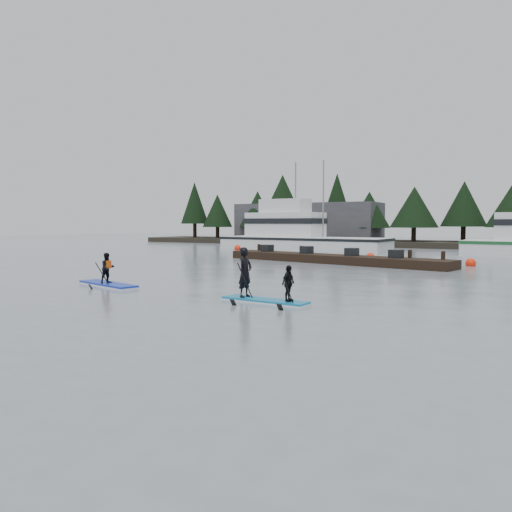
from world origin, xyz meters
The scene contains 11 objects.
ground centered at (0.00, 0.00, 0.00)m, with size 160.00×160.00×0.00m, color slate.
far_shore centered at (0.00, 42.00, 0.30)m, with size 70.00×8.00×0.60m, color #2D281E.
treeline centered at (0.00, 42.00, 0.00)m, with size 60.00×4.00×8.00m, color black, non-canonical shape.
waterfront_building centered at (-14.00, 44.00, 2.50)m, with size 18.00×6.00×5.00m, color #4C4C51.
fishing_boat_large centered at (-9.06, 30.42, 0.71)m, with size 16.80×5.65×9.46m.
floating_dock centered at (-0.40, 16.75, 0.27)m, with size 15.91×2.12×0.53m, color black.
buoy_d centered at (7.81, 18.64, 0.00)m, with size 0.62×0.62×0.62m, color #FF290C.
buoy_a centered at (-13.63, 26.57, 0.00)m, with size 0.64×0.64×0.64m, color #FF290C.
buoy_b centered at (0.96, 20.87, 0.00)m, with size 0.62×0.62×0.62m, color #FF290C.
paddleboard_solo centered at (-4.29, 1.01, 0.42)m, with size 3.50×1.66×1.83m.
paddleboard_duo centered at (3.30, 0.50, 0.64)m, with size 3.13×1.22×2.31m.
Camera 1 is at (11.25, -13.95, 2.65)m, focal length 35.00 mm.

